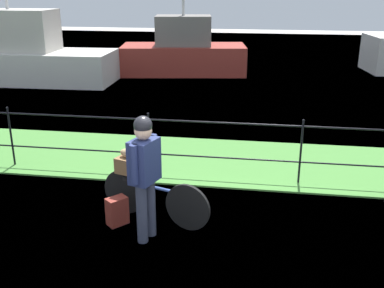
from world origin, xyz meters
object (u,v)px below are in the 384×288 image
at_px(terrier_dog, 130,153).
at_px(backpack_on_paving, 117,211).
at_px(bicycle_main, 154,198).
at_px(wooden_crate, 129,165).
at_px(cyclist_person, 144,168).
at_px(moored_boat_near, 14,56).
at_px(moored_boat_mid, 184,52).

bearing_deg(terrier_dog, backpack_on_paving, -115.14).
xyz_separation_m(bicycle_main, wooden_crate, (-0.37, 0.12, 0.43)).
xyz_separation_m(cyclist_person, backpack_on_paving, (-0.50, 0.30, -0.80)).
bearing_deg(moored_boat_near, terrier_dog, -52.53).
relative_size(terrier_dog, moored_boat_near, 0.05).
bearing_deg(terrier_dog, moored_boat_mid, 96.16).
bearing_deg(cyclist_person, wooden_crate, 122.47).
xyz_separation_m(bicycle_main, moored_boat_mid, (-1.54, 11.21, 0.43)).
xyz_separation_m(backpack_on_paving, moored_boat_mid, (-1.06, 11.39, 0.58)).
distance_m(wooden_crate, moored_boat_mid, 11.15).
relative_size(bicycle_main, backpack_on_paving, 4.10).
relative_size(cyclist_person, moored_boat_near, 0.24).
height_order(bicycle_main, terrier_dog, terrier_dog).
bearing_deg(terrier_dog, bicycle_main, -18.45).
relative_size(terrier_dog, moored_boat_mid, 0.07).
bearing_deg(moored_boat_near, cyclist_person, -52.90).
height_order(terrier_dog, backpack_on_paving, terrier_dog).
bearing_deg(cyclist_person, moored_boat_near, 127.10).
height_order(bicycle_main, wooden_crate, wooden_crate).
bearing_deg(backpack_on_paving, moored_boat_mid, -133.52).
bearing_deg(moored_boat_mid, terrier_dog, -83.84).
relative_size(wooden_crate, moored_boat_near, 0.05).
height_order(wooden_crate, cyclist_person, cyclist_person).
bearing_deg(terrier_dog, cyclist_person, -58.83).
bearing_deg(wooden_crate, backpack_on_paving, -110.79).
xyz_separation_m(terrier_dog, cyclist_person, (0.36, -0.59, 0.04)).
relative_size(bicycle_main, cyclist_person, 0.97).
distance_m(terrier_dog, moored_boat_near, 10.95).
height_order(bicycle_main, backpack_on_paving, bicycle_main).
bearing_deg(wooden_crate, moored_boat_near, 127.40).
bearing_deg(moored_boat_near, wooden_crate, -52.60).
relative_size(terrier_dog, cyclist_person, 0.19).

